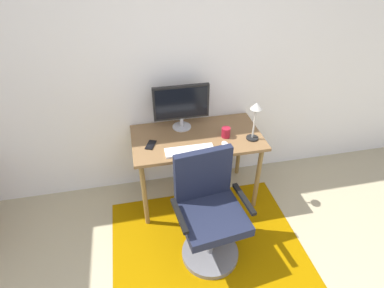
% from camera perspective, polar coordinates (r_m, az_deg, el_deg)
% --- Properties ---
extents(wall_back, '(6.00, 0.10, 2.60)m').
position_cam_1_polar(wall_back, '(2.96, -4.98, 13.85)').
color(wall_back, white).
rests_on(wall_back, ground).
extents(area_rug, '(1.68, 1.36, 0.01)m').
position_cam_1_polar(area_rug, '(2.96, 2.79, -17.98)').
color(area_rug, '#8B5C00').
rests_on(area_rug, ground).
extents(desk, '(1.21, 0.65, 0.76)m').
position_cam_1_polar(desk, '(2.95, 0.89, -0.01)').
color(desk, brown).
rests_on(desk, ground).
extents(monitor, '(0.53, 0.18, 0.44)m').
position_cam_1_polar(monitor, '(2.91, -1.98, 7.34)').
color(monitor, '#B2B2B7').
rests_on(monitor, desk).
extents(keyboard, '(0.43, 0.13, 0.02)m').
position_cam_1_polar(keyboard, '(2.70, -0.44, -1.19)').
color(keyboard, white).
rests_on(keyboard, desk).
extents(computer_mouse, '(0.06, 0.10, 0.03)m').
position_cam_1_polar(computer_mouse, '(2.78, 6.09, -0.09)').
color(computer_mouse, white).
rests_on(computer_mouse, desk).
extents(coffee_cup, '(0.08, 0.08, 0.09)m').
position_cam_1_polar(coffee_cup, '(2.89, 6.22, 2.13)').
color(coffee_cup, maroon).
rests_on(coffee_cup, desk).
extents(cell_phone, '(0.12, 0.16, 0.01)m').
position_cam_1_polar(cell_phone, '(2.80, -7.56, -0.15)').
color(cell_phone, black).
rests_on(cell_phone, desk).
extents(desk_lamp, '(0.11, 0.11, 0.37)m').
position_cam_1_polar(desk_lamp, '(2.79, 11.55, 5.40)').
color(desk_lamp, black).
rests_on(desk_lamp, desk).
extents(office_chair, '(0.61, 0.55, 0.98)m').
position_cam_1_polar(office_chair, '(2.60, 3.13, -12.98)').
color(office_chair, slate).
rests_on(office_chair, ground).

